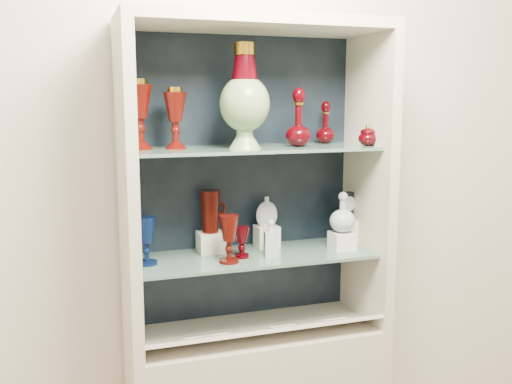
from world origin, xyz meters
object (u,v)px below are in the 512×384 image
object	(u,v)px
ruby_decanter_a	(299,114)
cameo_medallion	(348,205)
pedestal_lamp_left	(175,118)
enamel_urn	(245,96)
lidded_bowl	(368,135)
cobalt_goblet	(146,241)
ruby_goblet_small	(242,242)
flat_flask	(267,211)
clear_square_bottle	(271,238)
clear_round_decanter	(343,213)
pedestal_lamp_right	(139,114)
ruby_goblet_tall	(229,239)
ruby_decanter_b	(326,121)
ruby_pitcher	(210,211)

from	to	relation	value
ruby_decanter_a	cameo_medallion	bearing A→B (deg)	18.06
pedestal_lamp_left	enamel_urn	size ratio (longest dim) A/B	0.59
lidded_bowl	cobalt_goblet	size ratio (longest dim) A/B	0.47
ruby_goblet_small	flat_flask	distance (m)	0.21
cameo_medallion	flat_flask	bearing A→B (deg)	156.44
pedestal_lamp_left	cameo_medallion	xyz separation A→B (m)	(0.73, 0.03, -0.37)
ruby_decanter_a	clear_square_bottle	world-z (taller)	ruby_decanter_a
ruby_goblet_small	cameo_medallion	xyz separation A→B (m)	(0.49, 0.08, 0.10)
pedestal_lamp_left	clear_round_decanter	size ratio (longest dim) A/B	1.42
ruby_goblet_small	clear_square_bottle	xyz separation A→B (m)	(0.11, -0.02, 0.01)
cobalt_goblet	ruby_goblet_small	bearing A→B (deg)	-3.39
ruby_decanter_a	cobalt_goblet	size ratio (longest dim) A/B	1.41
cobalt_goblet	flat_flask	xyz separation A→B (m)	(0.50, 0.09, 0.06)
pedestal_lamp_right	ruby_decanter_a	distance (m)	0.59
pedestal_lamp_right	enamel_urn	distance (m)	0.38
clear_square_bottle	cameo_medallion	size ratio (longest dim) A/B	1.18
pedestal_lamp_right	clear_round_decanter	size ratio (longest dim) A/B	1.61
lidded_bowl	clear_round_decanter	world-z (taller)	lidded_bowl
clear_square_bottle	enamel_urn	bearing A→B (deg)	-178.80
pedestal_lamp_right	clear_square_bottle	world-z (taller)	pedestal_lamp_right
cobalt_goblet	pedestal_lamp_left	bearing A→B (deg)	12.60
pedestal_lamp_left	cameo_medallion	size ratio (longest dim) A/B	1.80
cameo_medallion	cobalt_goblet	bearing A→B (deg)	166.16
ruby_goblet_tall	clear_square_bottle	world-z (taller)	ruby_goblet_tall
ruby_decanter_b	flat_flask	bearing A→B (deg)	179.49
ruby_decanter_b	clear_round_decanter	bearing A→B (deg)	-78.45
pedestal_lamp_right	flat_flask	size ratio (longest dim) A/B	2.03
cobalt_goblet	ruby_goblet_tall	xyz separation A→B (m)	(0.29, -0.07, 0.00)
pedestal_lamp_right	ruby_decanter_a	bearing A→B (deg)	-6.96
pedestal_lamp_left	ruby_goblet_small	xyz separation A→B (m)	(0.24, -0.05, -0.47)
ruby_decanter_b	cameo_medallion	world-z (taller)	ruby_decanter_b
enamel_urn	flat_flask	xyz separation A→B (m)	(0.13, 0.14, -0.46)
clear_square_bottle	cameo_medallion	xyz separation A→B (m)	(0.38, 0.10, 0.09)
ruby_decanter_b	clear_round_decanter	world-z (taller)	ruby_decanter_b
ruby_goblet_tall	clear_square_bottle	distance (m)	0.18
flat_flask	cobalt_goblet	bearing A→B (deg)	-162.54
lidded_bowl	ruby_pitcher	distance (m)	0.68
pedestal_lamp_right	ruby_decanter_a	world-z (taller)	same
clear_square_bottle	ruby_goblet_small	bearing A→B (deg)	169.77
ruby_decanter_a	ruby_decanter_b	world-z (taller)	ruby_decanter_a
pedestal_lamp_left	ruby_pitcher	distance (m)	0.40
pedestal_lamp_right	cameo_medallion	distance (m)	0.94
lidded_bowl	clear_square_bottle	xyz separation A→B (m)	(-0.39, 0.03, -0.39)
pedestal_lamp_right	flat_flask	world-z (taller)	pedestal_lamp_right
pedestal_lamp_right	clear_round_decanter	xyz separation A→B (m)	(0.78, -0.07, -0.40)
flat_flask	ruby_decanter_a	bearing A→B (deg)	-48.76
ruby_pitcher	ruby_decanter_b	bearing A→B (deg)	-11.16
pedestal_lamp_right	cobalt_goblet	bearing A→B (deg)	-84.08
ruby_goblet_small	ruby_goblet_tall	bearing A→B (deg)	-141.87
enamel_urn	ruby_goblet_small	world-z (taller)	enamel_urn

